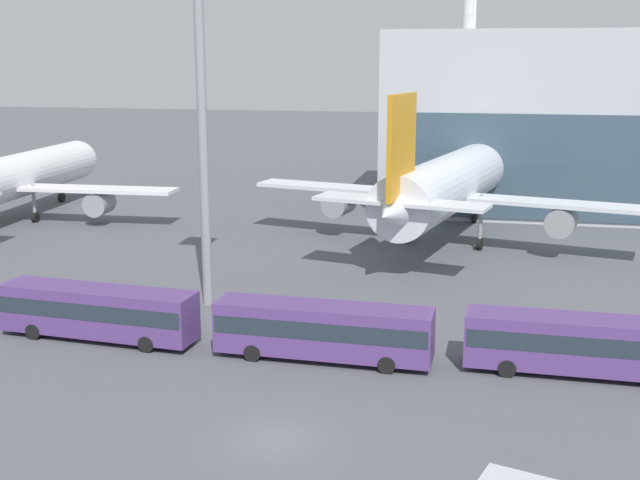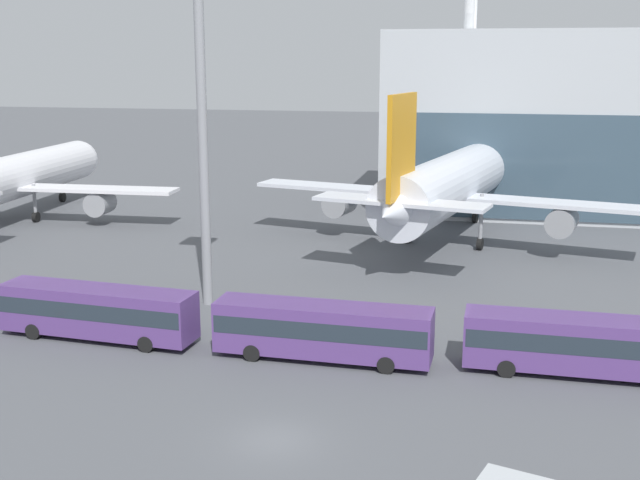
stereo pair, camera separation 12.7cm
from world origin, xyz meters
TOP-DOWN VIEW (x-y plane):
  - ground_plane at (0.00, 0.00)m, footprint 440.00×440.00m
  - airliner_at_gate_near at (-40.78, 43.45)m, footprint 37.29×35.64m
  - airliner_at_gate_far at (5.60, 41.51)m, footprint 37.34×35.44m
  - shuttle_bus_1 at (-14.24, 10.87)m, footprint 12.83×3.70m
  - shuttle_bus_2 at (0.15, 10.32)m, footprint 12.74×3.07m
  - shuttle_bus_3 at (14.53, 10.94)m, footprint 12.71×2.94m
  - floodlight_mast at (-10.05, 19.19)m, footprint 2.80×2.80m

SIDE VIEW (x-z plane):
  - ground_plane at x=0.00m, z-range 0.00..0.00m
  - shuttle_bus_1 at x=-14.24m, z-range 0.29..3.59m
  - shuttle_bus_2 at x=0.15m, z-range 0.29..3.59m
  - shuttle_bus_3 at x=14.53m, z-range 0.29..3.59m
  - airliner_at_gate_near at x=-40.78m, z-range -1.93..10.95m
  - airliner_at_gate_far at x=5.60m, z-range -1.60..12.92m
  - floodlight_mast at x=-10.05m, z-range 3.69..27.30m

